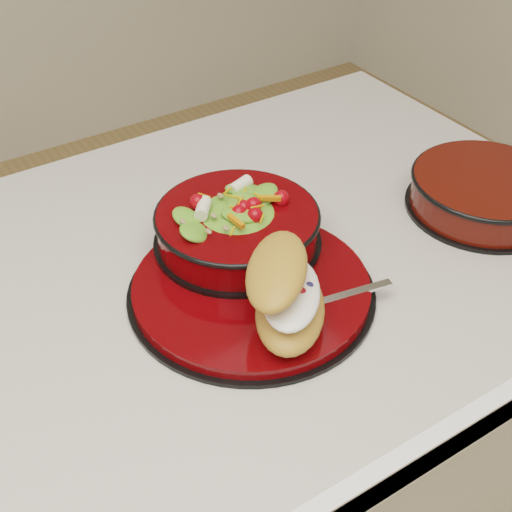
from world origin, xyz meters
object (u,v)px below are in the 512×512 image
fork (332,299)px  island_counter (192,484)px  salad_bowl (237,222)px  croissant (288,292)px  extra_bowl (485,191)px  dinner_plate (252,288)px

fork → island_counter: bearing=51.9°
salad_bowl → croissant: (-0.03, -0.16, 0.01)m
island_counter → croissant: 0.54m
fork → extra_bowl: bearing=-69.7°
salad_bowl → extra_bowl: bearing=-15.8°
island_counter → fork: size_ratio=8.13×
salad_bowl → extra_bowl: (0.36, -0.10, -0.03)m
croissant → dinner_plate: bearing=37.3°
dinner_plate → fork: size_ratio=2.05×
island_counter → salad_bowl: salad_bowl is taller
croissant → extra_bowl: 0.39m
dinner_plate → croissant: croissant is taller
fork → croissant: bearing=98.4°
extra_bowl → fork: bearing=-170.0°
extra_bowl → croissant: bearing=-172.0°
salad_bowl → extra_bowl: salad_bowl is taller
dinner_plate → salad_bowl: bearing=70.9°
island_counter → extra_bowl: extra_bowl is taller
salad_bowl → croissant: size_ratio=1.27×
island_counter → dinner_plate: size_ratio=3.97×
croissant → fork: 0.08m
dinner_plate → croissant: bearing=-91.6°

